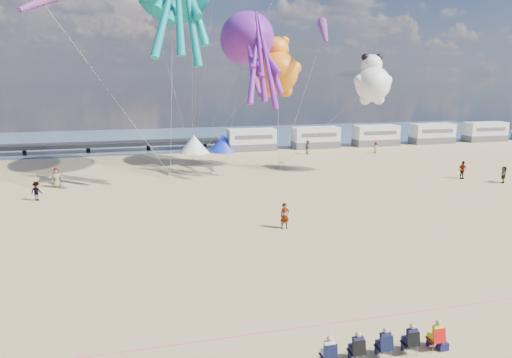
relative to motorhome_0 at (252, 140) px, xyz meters
name	(u,v)px	position (x,y,z in m)	size (l,w,h in m)	color
ground	(315,273)	(-6.00, -40.00, -1.50)	(120.00, 120.00, 0.00)	tan
water	(196,138)	(-6.00, 15.00, -1.48)	(120.00, 120.00, 0.00)	#38536C
motorhome_0	(252,140)	(0.00, 0.00, 0.00)	(6.60, 2.50, 3.00)	silver
motorhome_1	(316,138)	(9.50, 0.00, 0.00)	(6.60, 2.50, 3.00)	silver
motorhome_2	(376,135)	(19.00, 0.00, 0.00)	(6.60, 2.50, 3.00)	silver
motorhome_3	(432,134)	(28.50, 0.00, 0.00)	(6.60, 2.50, 3.00)	silver
motorhome_4	(485,132)	(38.00, 0.00, 0.00)	(6.60, 2.50, 3.00)	silver
tent_white	(194,144)	(-8.00, 0.00, -0.30)	(4.00, 4.00, 2.40)	white
tent_blue	(223,143)	(-4.00, 0.00, -0.30)	(4.00, 4.00, 2.40)	#1933CC
spectator_row	(383,342)	(-6.28, -47.65, -0.85)	(6.10, 0.90, 1.30)	black
cooler_navy	(443,346)	(-3.78, -47.76, -1.35)	(0.38, 0.28, 0.30)	#161542
rope_line	(357,320)	(-6.00, -45.00, -1.48)	(0.03, 0.03, 34.00)	#F2338C
standing_person	(285,216)	(-5.44, -32.76, -0.60)	(0.66, 0.43, 1.80)	tan
beachgoer_0	(57,178)	(-22.65, -16.40, -0.56)	(0.68, 0.45, 1.88)	#7F6659
beachgoer_1	(308,147)	(6.56, -4.61, -0.59)	(0.89, 0.58, 1.81)	#7F6659
beachgoer_2	(37,191)	(-23.47, -20.95, -0.69)	(0.79, 0.62, 1.63)	#7F6659
beachgoer_3	(462,170)	(16.61, -22.38, -0.59)	(1.17, 0.67, 1.82)	#7F6659
beachgoer_4	(503,175)	(19.32, -24.89, -0.68)	(0.96, 0.40, 1.63)	#7F6659
beachgoer_6	(376,148)	(15.68, -6.18, -0.76)	(0.54, 0.36, 1.49)	#7F6659
sandbag_a	(170,174)	(-12.01, -13.67, -1.39)	(0.50, 0.35, 0.22)	gray
sandbag_b	(225,165)	(-5.60, -10.20, -1.39)	(0.50, 0.35, 0.22)	gray
sandbag_c	(279,167)	(0.08, -12.92, -1.39)	(0.50, 0.35, 0.22)	gray
sandbag_d	(282,162)	(1.36, -9.94, -1.39)	(0.50, 0.35, 0.22)	gray
sandbag_e	(193,163)	(-9.05, -8.22, -1.39)	(0.50, 0.35, 0.22)	gray
kite_octopus_purple	(247,39)	(-3.21, -11.38, 12.57)	(4.61, 10.76, 12.30)	#781F9B
kite_panda	(373,84)	(8.45, -18.01, 7.87)	(4.29, 4.04, 6.06)	white
kite_teddy_orange	(278,72)	(-0.17, -12.97, 9.04)	(5.38, 5.07, 7.60)	orange
windsock_left	(42,1)	(-22.30, -17.06, 14.88)	(1.10, 6.50, 6.50)	red
windsock_mid	(324,32)	(3.29, -17.20, 12.93)	(1.00, 5.44, 5.44)	red
windsock_right	(257,85)	(-2.90, -14.58, 7.78)	(0.90, 4.66, 4.66)	red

